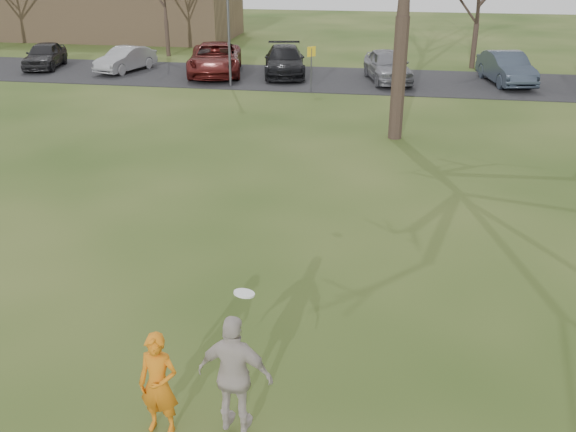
# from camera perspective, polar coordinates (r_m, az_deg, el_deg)

# --- Properties ---
(ground) EXTENTS (120.00, 120.00, 0.00)m
(ground) POSITION_cam_1_polar(r_m,az_deg,el_deg) (9.96, -4.08, -17.21)
(ground) COLOR #1E380F
(ground) RESTS_ON ground
(parking_strip) EXTENTS (62.00, 6.50, 0.04)m
(parking_strip) POSITION_cam_1_polar(r_m,az_deg,el_deg) (33.00, 6.32, 12.06)
(parking_strip) COLOR black
(parking_strip) RESTS_ON ground
(player_defender) EXTENTS (0.61, 0.43, 1.60)m
(player_defender) POSITION_cam_1_polar(r_m,az_deg,el_deg) (9.33, -11.56, -14.62)
(player_defender) COLOR orange
(player_defender) RESTS_ON ground
(car_0) EXTENTS (2.46, 4.30, 1.38)m
(car_0) POSITION_cam_1_polar(r_m,az_deg,el_deg) (38.33, -21.06, 13.36)
(car_0) COLOR black
(car_0) RESTS_ON parking_strip
(car_1) EXTENTS (2.35, 4.09, 1.27)m
(car_1) POSITION_cam_1_polar(r_m,az_deg,el_deg) (36.03, -14.43, 13.51)
(car_1) COLOR gray
(car_1) RESTS_ON parking_strip
(car_2) EXTENTS (3.81, 6.15, 1.59)m
(car_2) POSITION_cam_1_polar(r_m,az_deg,el_deg) (34.32, -6.59, 13.87)
(car_2) COLOR #541513
(car_2) RESTS_ON parking_strip
(car_3) EXTENTS (2.93, 5.31, 1.46)m
(car_3) POSITION_cam_1_polar(r_m,az_deg,el_deg) (33.88, -0.32, 13.78)
(car_3) COLOR black
(car_3) RESTS_ON parking_strip
(car_4) EXTENTS (2.88, 4.84, 1.54)m
(car_4) POSITION_cam_1_polar(r_m,az_deg,el_deg) (32.71, 8.95, 13.23)
(car_4) COLOR slate
(car_4) RESTS_ON parking_strip
(car_5) EXTENTS (2.55, 4.81, 1.51)m
(car_5) POSITION_cam_1_polar(r_m,az_deg,el_deg) (33.52, 19.06, 12.48)
(car_5) COLOR #2D3744
(car_5) RESTS_ON parking_strip
(catching_play) EXTENTS (1.10, 0.54, 2.31)m
(catching_play) POSITION_cam_1_polar(r_m,az_deg,el_deg) (8.93, -4.77, -14.05)
(catching_play) COLOR #B9ACA6
(catching_play) RESTS_ON ground
(building) EXTENTS (20.60, 8.50, 5.14)m
(building) POSITION_cam_1_polar(r_m,az_deg,el_deg) (50.55, -16.83, 17.39)
(building) COLOR #8C6D4C
(building) RESTS_ON ground
(lamp_post) EXTENTS (0.34, 0.34, 6.27)m
(lamp_post) POSITION_cam_1_polar(r_m,az_deg,el_deg) (30.95, -5.45, 18.73)
(lamp_post) COLOR #47474C
(lamp_post) RESTS_ON ground
(sign_yellow) EXTENTS (0.35, 0.35, 2.08)m
(sign_yellow) POSITION_cam_1_polar(r_m,az_deg,el_deg) (30.00, 2.11, 13.82)
(sign_yellow) COLOR #47474C
(sign_yellow) RESTS_ON ground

